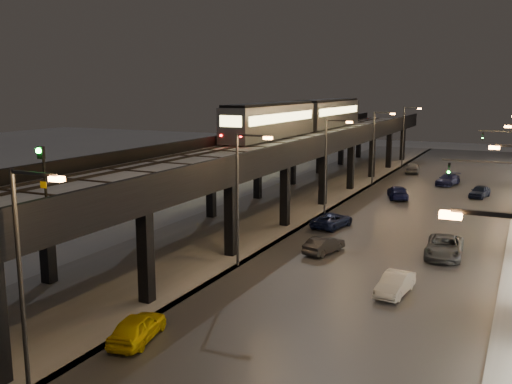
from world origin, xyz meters
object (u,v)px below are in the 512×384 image
at_px(car_onc_silver, 395,285).
at_px(car_onc_white, 448,180).
at_px(car_far_white, 412,168).
at_px(car_taxi, 137,328).
at_px(car_onc_dark, 444,248).
at_px(rail_signal, 42,166).
at_px(car_mid_silver, 332,221).
at_px(car_onc_red, 480,192).
at_px(car_near_white, 324,245).
at_px(car_mid_dark, 398,193).
at_px(subway_train, 304,116).

bearing_deg(car_onc_silver, car_onc_white, 99.30).
relative_size(car_far_white, car_onc_white, 0.94).
height_order(car_taxi, car_onc_dark, car_onc_dark).
bearing_deg(car_taxi, rail_signal, 37.66).
bearing_deg(car_mid_silver, car_onc_red, -106.17).
xyz_separation_m(car_onc_dark, car_onc_white, (-3.77, 31.49, -0.06)).
bearing_deg(car_mid_silver, car_onc_silver, 132.33).
height_order(car_onc_silver, car_onc_white, car_onc_white).
bearing_deg(car_near_white, car_taxi, 92.84).
bearing_deg(car_mid_silver, car_near_white, 115.11).
height_order(car_taxi, car_near_white, car_taxi).
height_order(car_near_white, car_far_white, car_far_white).
bearing_deg(car_mid_dark, rail_signal, 64.29).
bearing_deg(rail_signal, car_onc_silver, 49.68).
relative_size(car_mid_silver, car_mid_dark, 0.96).
bearing_deg(car_mid_silver, car_onc_white, -91.74).
height_order(car_taxi, car_far_white, car_far_white).
bearing_deg(car_far_white, car_taxi, 79.78).
distance_m(subway_train, car_onc_white, 19.44).
height_order(car_far_white, car_onc_white, car_far_white).
relative_size(car_mid_silver, car_far_white, 1.04).
relative_size(subway_train, car_onc_red, 9.80).
relative_size(car_onc_dark, car_onc_red, 1.37).
height_order(subway_train, car_onc_silver, subway_train).
relative_size(subway_train, car_onc_white, 8.07).
relative_size(subway_train, rail_signal, 13.07).
distance_m(car_taxi, car_onc_white, 52.54).
distance_m(car_mid_dark, car_onc_dark, 21.50).
relative_size(subway_train, car_mid_dark, 7.85).
distance_m(rail_signal, car_onc_white, 56.29).
bearing_deg(car_onc_white, car_taxi, -86.48).
relative_size(car_mid_dark, car_far_white, 1.09).
bearing_deg(car_onc_silver, car_onc_red, 92.83).
bearing_deg(car_onc_red, car_taxi, -92.87).
relative_size(car_mid_dark, car_onc_white, 1.03).
relative_size(subway_train, car_far_white, 8.55).
relative_size(rail_signal, car_taxi, 0.73).
xyz_separation_m(car_mid_dark, car_onc_silver, (5.98, -29.14, -0.06)).
xyz_separation_m(rail_signal, car_near_white, (5.71, 20.48, -8.04)).
distance_m(car_taxi, car_far_white, 60.31).
height_order(car_mid_silver, car_onc_white, car_onc_white).
xyz_separation_m(car_mid_silver, car_onc_dark, (9.90, -4.85, 0.10)).
height_order(rail_signal, car_mid_dark, rail_signal).
relative_size(car_taxi, car_onc_silver, 1.03).
xyz_separation_m(car_mid_dark, car_onc_red, (7.93, 4.61, -0.04)).
height_order(car_near_white, car_mid_dark, car_mid_dark).
bearing_deg(car_far_white, car_onc_silver, 90.73).
xyz_separation_m(car_taxi, car_onc_dark, (11.26, 20.51, 0.06)).
bearing_deg(car_taxi, car_mid_dark, -106.65).
distance_m(subway_train, car_mid_dark, 15.36).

